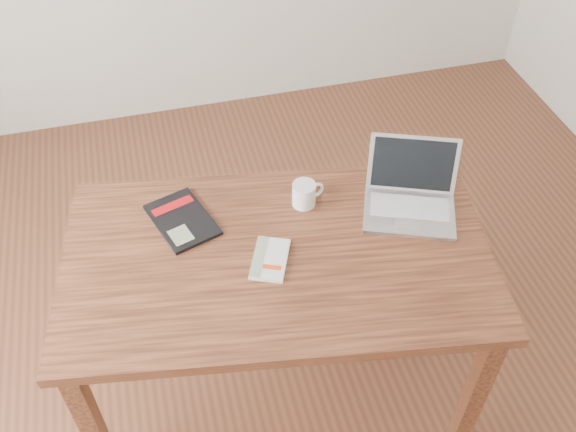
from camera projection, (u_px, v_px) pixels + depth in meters
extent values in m
plane|color=#562F1D|center=(291.00, 392.00, 2.53)|extent=(4.00, 4.00, 0.00)
cube|color=#522B18|center=(278.00, 258.00, 2.06)|extent=(1.48, 1.00, 0.04)
cube|color=#522B18|center=(93.00, 427.00, 2.05)|extent=(0.07, 0.07, 0.71)
cube|color=#522B18|center=(475.00, 393.00, 2.14)|extent=(0.07, 0.07, 0.71)
cube|color=#522B18|center=(113.00, 268.00, 2.52)|extent=(0.07, 0.07, 0.71)
cube|color=#522B18|center=(426.00, 245.00, 2.61)|extent=(0.07, 0.07, 0.71)
cube|color=silver|center=(270.00, 259.00, 2.02)|extent=(0.17, 0.20, 0.01)
cube|color=white|center=(270.00, 259.00, 2.02)|extent=(0.17, 0.20, 0.01)
cube|color=gray|center=(259.00, 256.00, 2.02)|extent=(0.10, 0.17, 0.00)
cube|color=#DB480F|center=(272.00, 267.00, 1.99)|extent=(0.06, 0.04, 0.00)
cube|color=black|center=(182.00, 220.00, 2.15)|extent=(0.24, 0.30, 0.01)
cube|color=#A70B0F|center=(173.00, 206.00, 2.18)|extent=(0.15, 0.08, 0.00)
cube|color=gray|center=(181.00, 235.00, 2.09)|extent=(0.09, 0.09, 0.00)
cube|color=silver|center=(409.00, 214.00, 2.17)|extent=(0.36, 0.31, 0.01)
cube|color=silver|center=(409.00, 207.00, 2.18)|extent=(0.28, 0.20, 0.00)
cube|color=#BCBCC1|center=(410.00, 225.00, 2.12)|extent=(0.10, 0.08, 0.00)
cube|color=silver|center=(413.00, 164.00, 2.19)|extent=(0.31, 0.18, 0.19)
cube|color=black|center=(413.00, 164.00, 2.19)|extent=(0.28, 0.16, 0.17)
cylinder|color=white|center=(304.00, 194.00, 2.18)|extent=(0.08, 0.08, 0.09)
cylinder|color=black|center=(304.00, 186.00, 2.15)|extent=(0.07, 0.07, 0.01)
torus|color=white|center=(316.00, 190.00, 2.19)|extent=(0.06, 0.02, 0.06)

